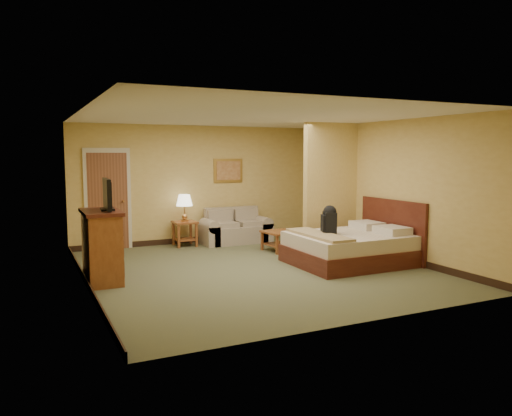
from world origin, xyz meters
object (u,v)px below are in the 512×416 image
coffee_table (281,237)px  dresser (102,246)px  loveseat (235,231)px  bed (353,247)px

coffee_table → dresser: 3.81m
loveseat → bed: bearing=-69.6°
dresser → bed: bed is taller
loveseat → dresser: 3.96m
coffee_table → bed: (0.63, -1.60, 0.01)m
loveseat → dresser: size_ratio=1.39×
coffee_table → dresser: (-3.67, -1.01, 0.27)m
loveseat → bed: bed is taller
coffee_table → loveseat: bearing=109.3°
loveseat → dresser: dresser is taller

